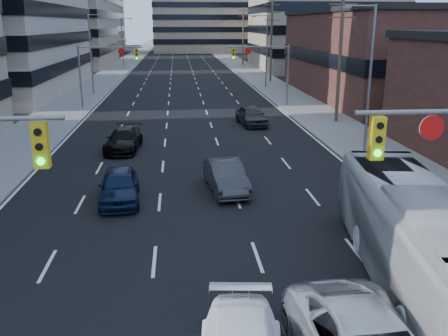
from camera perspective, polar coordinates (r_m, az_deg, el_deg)
road_surface at (r=134.05m, az=-5.07°, el=12.70°), size 18.00×300.00×0.02m
sidewalk_left at (r=134.47m, az=-10.10°, el=12.56°), size 5.00×300.00×0.15m
sidewalk_right at (r=134.61m, az=-0.05°, el=12.80°), size 5.00×300.00×0.15m
office_left_far at (r=106.36m, az=-18.58°, el=15.39°), size 20.00×30.00×16.00m
storefront_right_mid at (r=59.37m, az=19.88°, el=11.92°), size 20.00×30.00×9.00m
office_right_far at (r=95.39m, az=10.79°, el=15.32°), size 22.00×28.00×14.00m
bg_block_left at (r=146.37m, az=-16.70°, el=16.31°), size 24.00×24.00×20.00m
bg_block_right at (r=137.80m, az=8.78°, el=15.17°), size 22.00×22.00×12.00m
signal_far_left at (r=49.42m, az=-13.53°, el=11.52°), size 6.09×0.33×6.00m
signal_far_right at (r=49.68m, az=4.68°, el=11.93°), size 6.09×0.33×6.00m
utility_pole_block at (r=41.95m, az=13.14°, el=12.82°), size 2.20×0.28×11.00m
utility_pole_midblock at (r=71.05m, az=5.43°, el=14.35°), size 2.20×0.28×11.00m
utility_pole_distant at (r=100.69m, az=2.20°, el=14.92°), size 2.20×0.28×11.00m
streetlight_left_mid at (r=59.64m, az=-14.85°, el=12.88°), size 2.03×0.22×9.00m
streetlight_left_far at (r=94.34m, az=-11.44°, el=14.10°), size 2.03×0.22×9.00m
streetlight_right_near at (r=31.04m, az=16.10°, el=10.25°), size 2.03×0.22×9.00m
streetlight_right_far at (r=64.85m, az=4.75°, el=13.56°), size 2.03×0.22×9.00m
transit_bus at (r=16.59m, az=21.25°, el=-7.36°), size 4.19×11.76×3.21m
sedan_blue at (r=23.43m, az=-11.87°, el=-2.00°), size 2.09×4.52×1.50m
sedan_grey_center at (r=24.36m, az=0.23°, el=-0.96°), size 2.06×4.65×1.49m
sedan_black_far at (r=32.92m, az=-11.39°, el=3.19°), size 2.35×5.01×1.41m
sedan_grey_right at (r=40.60m, az=3.14°, el=6.02°), size 2.40×4.83×1.58m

